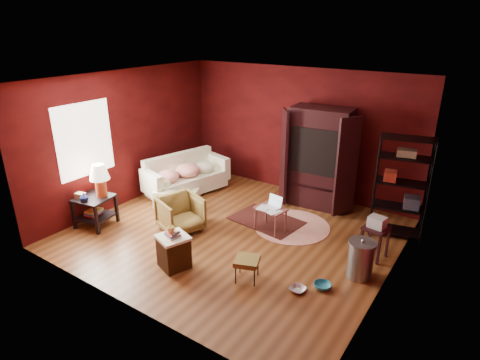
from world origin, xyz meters
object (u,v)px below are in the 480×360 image
object	(u,v)px
hamper	(174,251)
wire_shelving	(403,184)
sofa	(185,177)
armchair	(180,212)
tv_armoire	(319,156)
side_table	(97,189)
laptop_desk	(271,210)

from	to	relation	value
hamper	wire_shelving	bearing A→B (deg)	48.89
sofa	armchair	xyz separation A→B (m)	(1.08, -1.37, -0.02)
armchair	tv_armoire	xyz separation A→B (m)	(1.62, 2.49, 0.72)
armchair	hamper	distance (m)	1.22
sofa	side_table	bearing A→B (deg)	147.11
sofa	hamper	distance (m)	2.96
laptop_desk	side_table	bearing A→B (deg)	-140.87
side_table	hamper	xyz separation A→B (m)	(2.17, -0.27, -0.45)
hamper	laptop_desk	distance (m)	2.03
sofa	hamper	bearing A→B (deg)	-165.27
laptop_desk	wire_shelving	xyz separation A→B (m)	(1.98, 1.14, 0.60)
side_table	tv_armoire	size ratio (longest dim) A/B	0.58
hamper	tv_armoire	distance (m)	3.66
laptop_desk	tv_armoire	xyz separation A→B (m)	(0.21, 1.55, 0.67)
sofa	armchair	size ratio (longest dim) A/B	2.70
side_table	laptop_desk	world-z (taller)	side_table
tv_armoire	armchair	bearing A→B (deg)	-127.39
side_table	tv_armoire	world-z (taller)	tv_armoire
armchair	side_table	distance (m)	1.64
hamper	laptop_desk	world-z (taller)	laptop_desk
sofa	wire_shelving	world-z (taller)	wire_shelving
laptop_desk	tv_armoire	size ratio (longest dim) A/B	0.32
armchair	laptop_desk	bearing A→B (deg)	-36.22
laptop_desk	hamper	bearing A→B (deg)	-100.25
tv_armoire	wire_shelving	xyz separation A→B (m)	(1.77, -0.41, -0.07)
hamper	laptop_desk	xyz separation A→B (m)	(0.68, 1.90, 0.13)
sofa	tv_armoire	xyz separation A→B (m)	(2.70, 1.12, 0.70)
laptop_desk	tv_armoire	bearing A→B (deg)	91.66
laptop_desk	armchair	bearing A→B (deg)	-137.18
hamper	tv_armoire	bearing A→B (deg)	75.61
sofa	tv_armoire	world-z (taller)	tv_armoire
armchair	wire_shelving	world-z (taller)	wire_shelving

